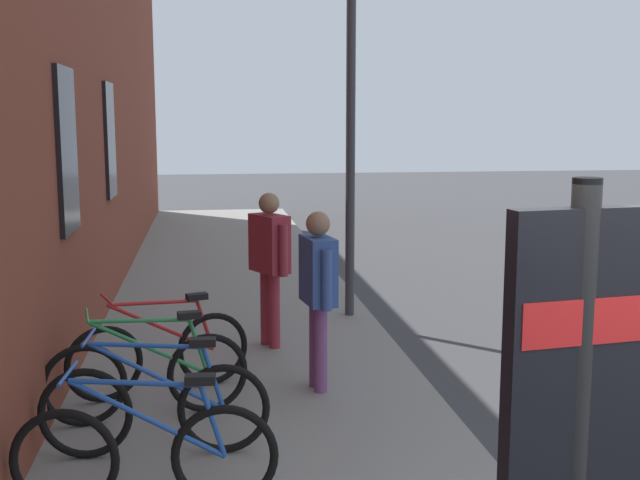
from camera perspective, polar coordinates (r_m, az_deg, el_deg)
name	(u,v)px	position (r m, az deg, el deg)	size (l,w,h in m)	color
ground	(485,355)	(9.39, 11.87, -8.16)	(60.00, 60.00, 0.00)	#38383A
sidewalk_pavement	(239,316)	(10.76, -5.87, -5.48)	(24.00, 3.50, 0.12)	gray
station_facade	(81,23)	(11.60, -16.93, 14.82)	(22.00, 0.65, 8.00)	brown
bicycle_beside_lamp	(146,454)	(5.53, -12.44, -14.91)	(0.48, 1.77, 0.97)	black
bicycle_nearest_sign	(156,408)	(6.32, -11.76, -11.78)	(0.48, 1.77, 0.97)	black
bicycle_leaning_wall	(148,376)	(7.06, -12.32, -9.57)	(0.50, 1.75, 0.97)	black
bicycle_by_door	(161,353)	(7.68, -11.42, -8.02)	(0.70, 1.69, 0.97)	black
transit_info_sign	(576,407)	(2.94, 18.01, -11.44)	(0.16, 0.56, 2.40)	black
pedestrian_by_facade	(318,282)	(7.47, -0.14, -3.05)	(0.65, 0.32, 1.73)	#723F72
pedestrian_near_bus	(270,253)	(8.91, -3.67, -0.98)	(0.60, 0.46, 1.77)	maroon
street_lamp	(351,64)	(10.23, 2.26, 12.59)	(0.28, 0.28, 5.55)	#333338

